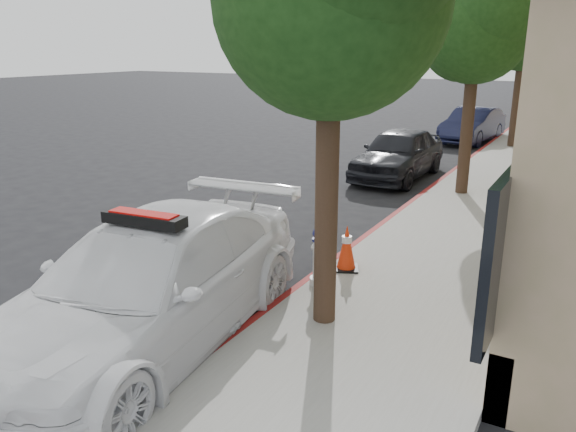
# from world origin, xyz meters

# --- Properties ---
(ground) EXTENTS (120.00, 120.00, 0.00)m
(ground) POSITION_xyz_m (0.00, 0.00, 0.00)
(ground) COLOR black
(ground) RESTS_ON ground
(sidewalk) EXTENTS (3.20, 50.00, 0.15)m
(sidewalk) POSITION_xyz_m (3.60, 10.00, 0.07)
(sidewalk) COLOR gray
(sidewalk) RESTS_ON ground
(curb_strip) EXTENTS (0.12, 50.00, 0.15)m
(curb_strip) POSITION_xyz_m (2.06, 10.00, 0.07)
(curb_strip) COLOR maroon
(curb_strip) RESTS_ON ground
(tree_mid) EXTENTS (2.77, 2.64, 5.43)m
(tree_mid) POSITION_xyz_m (2.93, 5.99, 4.16)
(tree_mid) COLOR black
(tree_mid) RESTS_ON sidewalk
(tree_far) EXTENTS (3.10, 3.00, 5.81)m
(tree_far) POSITION_xyz_m (2.93, 13.99, 4.39)
(tree_far) COLOR black
(tree_far) RESTS_ON sidewalk
(police_car) EXTENTS (2.87, 5.82, 1.78)m
(police_car) POSITION_xyz_m (1.10, -3.43, 0.82)
(police_car) COLOR white
(police_car) RESTS_ON ground
(parked_car_mid) EXTENTS (1.81, 4.35, 1.47)m
(parked_car_mid) POSITION_xyz_m (0.72, 7.40, 0.74)
(parked_car_mid) COLOR black
(parked_car_mid) RESTS_ON ground
(parked_car_far) EXTENTS (1.93, 4.30, 1.37)m
(parked_car_far) POSITION_xyz_m (1.20, 15.11, 0.69)
(parked_car_far) COLOR #151835
(parked_car_far) RESTS_ON ground
(fire_hydrant) EXTENTS (0.40, 0.36, 0.95)m
(fire_hydrant) POSITION_xyz_m (2.35, -0.98, 0.61)
(fire_hydrant) COLOR silver
(fire_hydrant) RESTS_ON sidewalk
(traffic_cone) EXTENTS (0.53, 0.53, 0.77)m
(traffic_cone) POSITION_xyz_m (2.43, -0.21, 0.53)
(traffic_cone) COLOR black
(traffic_cone) RESTS_ON sidewalk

